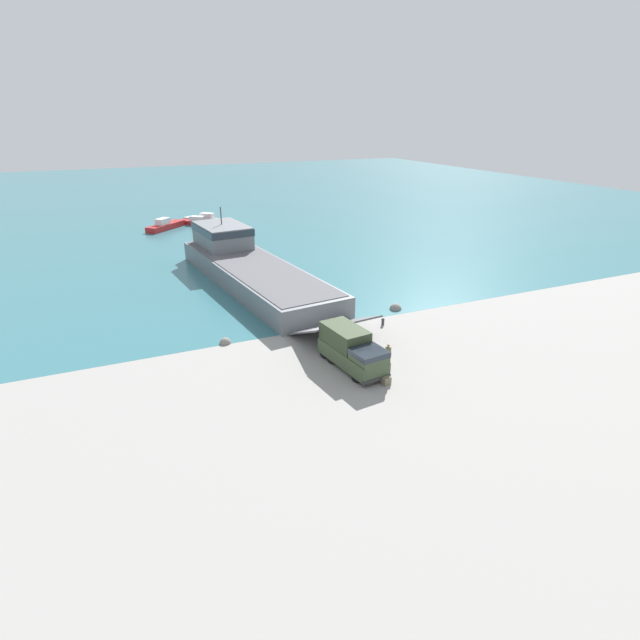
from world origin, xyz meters
name	(u,v)px	position (x,y,z in m)	size (l,w,h in m)	color
ground_plane	(323,345)	(0.00, 0.00, 0.00)	(240.00, 240.00, 0.00)	gray
water_surface	(170,199)	(0.00, 93.72, 0.00)	(240.00, 180.00, 0.01)	#336B75
landing_craft	(247,265)	(-0.71, 21.94, 1.99)	(11.81, 38.12, 7.99)	slate
military_truck	(352,349)	(0.46, -4.92, 1.65)	(3.40, 7.27, 3.25)	#3D4C33
soldier_on_ramp	(388,352)	(3.60, -5.52, 1.04)	(0.46, 0.50, 1.78)	#6B664C
moored_boat_a	(200,222)	(0.61, 59.18, 0.53)	(8.08, 7.14, 1.61)	#B22323
moored_boat_b	(205,220)	(1.92, 60.40, 0.66)	(7.49, 7.53, 1.98)	#B7BABF
moored_boat_c	(165,225)	(-6.08, 57.75, 0.69)	(7.78, 7.56, 2.09)	#B22323
mooring_bollard	(383,321)	(7.49, 1.88, 0.41)	(0.33, 0.33, 0.75)	#333338
cargo_crate	(385,380)	(1.63, -8.45, 0.32)	(0.63, 0.76, 0.63)	#6B664C
shoreline_rock_a	(395,309)	(11.01, 5.15, 0.00)	(1.31, 1.31, 1.31)	gray
shoreline_rock_b	(225,343)	(-8.08, 4.04, 0.00)	(1.07, 1.07, 1.07)	gray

